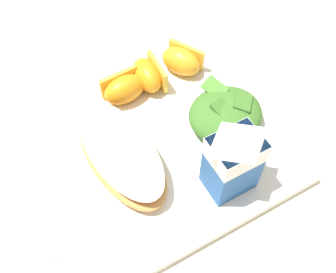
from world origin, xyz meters
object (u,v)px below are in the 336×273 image
(orange_wedge_rear, at_px, (124,89))
(cheesy_pizza_bread, at_px, (120,153))
(milk_carton, at_px, (234,158))
(white_plate, at_px, (168,144))
(metal_fork, at_px, (71,249))
(green_salad_pile, at_px, (226,114))
(orange_wedge_middle, at_px, (148,75))
(orange_wedge_front, at_px, (181,61))

(orange_wedge_rear, bearing_deg, cheesy_pizza_bread, 61.82)
(cheesy_pizza_bread, xyz_separation_m, milk_carton, (-0.10, 0.09, 0.04))
(white_plate, height_order, cheesy_pizza_bread, cheesy_pizza_bread)
(cheesy_pizza_bread, height_order, orange_wedge_rear, orange_wedge_rear)
(cheesy_pizza_bread, relative_size, milk_carton, 1.59)
(milk_carton, relative_size, metal_fork, 0.60)
(cheesy_pizza_bread, bearing_deg, green_salad_pile, 174.27)
(white_plate, distance_m, milk_carton, 0.12)
(white_plate, height_order, milk_carton, milk_carton)
(white_plate, height_order, metal_fork, white_plate)
(cheesy_pizza_bread, xyz_separation_m, green_salad_pile, (-0.15, 0.01, 0.00))
(milk_carton, relative_size, orange_wedge_middle, 1.78)
(milk_carton, height_order, metal_fork, milk_carton)
(white_plate, xyz_separation_m, metal_fork, (0.17, 0.07, -0.01))
(orange_wedge_front, bearing_deg, orange_wedge_rear, 4.39)
(orange_wedge_front, bearing_deg, green_salad_pile, 90.65)
(orange_wedge_middle, xyz_separation_m, orange_wedge_rear, (0.04, 0.01, 0.00))
(milk_carton, xyz_separation_m, orange_wedge_middle, (0.01, -0.19, -0.04))
(green_salad_pile, xyz_separation_m, orange_wedge_front, (0.00, -0.11, -0.00))
(cheesy_pizza_bread, height_order, orange_wedge_front, orange_wedge_front)
(milk_carton, bearing_deg, orange_wedge_rear, -74.30)
(milk_carton, height_order, orange_wedge_rear, milk_carton)
(milk_carton, xyz_separation_m, orange_wedge_front, (-0.04, -0.19, -0.04))
(white_plate, xyz_separation_m, orange_wedge_rear, (0.02, -0.09, 0.03))
(orange_wedge_middle, height_order, orange_wedge_rear, same)
(white_plate, bearing_deg, milk_carton, 110.78)
(green_salad_pile, distance_m, milk_carton, 0.10)
(green_salad_pile, height_order, orange_wedge_middle, green_salad_pile)
(orange_wedge_front, bearing_deg, metal_fork, 34.53)
(milk_carton, distance_m, metal_fork, 0.21)
(green_salad_pile, distance_m, orange_wedge_rear, 0.14)
(milk_carton, bearing_deg, white_plate, -69.22)
(orange_wedge_rear, bearing_deg, milk_carton, 105.70)
(green_salad_pile, xyz_separation_m, metal_fork, (0.25, 0.06, -0.03))
(cheesy_pizza_bread, xyz_separation_m, metal_fork, (0.10, 0.07, -0.03))
(orange_wedge_front, xyz_separation_m, orange_wedge_rear, (0.10, 0.01, 0.00))
(white_plate, height_order, orange_wedge_front, orange_wedge_front)
(orange_wedge_front, relative_size, orange_wedge_middle, 1.13)
(orange_wedge_middle, bearing_deg, milk_carton, 93.07)
(cheesy_pizza_bread, distance_m, orange_wedge_front, 0.18)
(orange_wedge_middle, bearing_deg, orange_wedge_front, -178.90)
(cheesy_pizza_bread, distance_m, metal_fork, 0.13)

